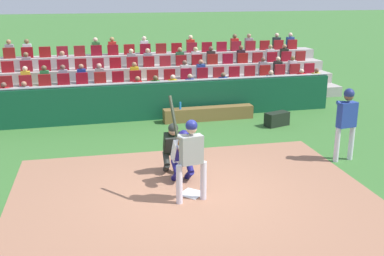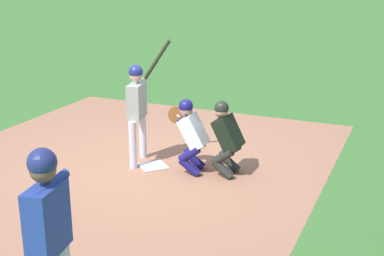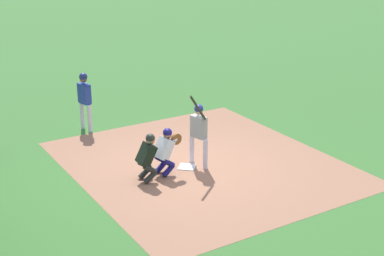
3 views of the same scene
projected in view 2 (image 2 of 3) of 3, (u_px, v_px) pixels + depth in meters
ground_plane at (153, 167)px, 9.12m from camera, size 160.00×160.00×0.00m
infield_dirt_patch at (127, 163)px, 9.30m from camera, size 7.92×7.04×0.01m
home_plate_marker at (153, 166)px, 9.12m from camera, size 0.62×0.62×0.02m
batter_at_plate at (138, 103)px, 8.99m from camera, size 0.70×0.65×2.16m
catcher_crouching at (190, 131)px, 8.70m from camera, size 0.49×0.73×1.27m
home_plate_umpire at (226, 135)px, 8.59m from camera, size 0.49×0.50×1.27m
on_deck_batter at (48, 224)px, 4.64m from camera, size 0.62×0.28×1.88m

